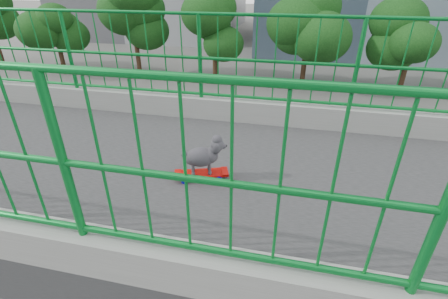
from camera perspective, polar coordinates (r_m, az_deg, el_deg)
road at (r=18.32m, az=0.84°, el=-0.10°), size 18.00×90.00×0.02m
footbridge at (r=5.56m, az=-28.86°, el=-15.90°), size 3.00×24.00×7.00m
railing at (r=4.54m, az=-34.69°, el=2.90°), size 3.00×24.00×1.42m
street_trees at (r=29.14m, az=8.76°, el=20.23°), size 5.30×60.40×7.26m
skateboard at (r=3.20m, az=-4.09°, el=-4.45°), size 0.32×0.56×0.07m
poodle at (r=3.09m, az=-3.78°, el=-1.03°), size 0.27×0.43×0.37m
car_1 at (r=14.45m, az=10.55°, el=-6.27°), size 1.40×4.01×1.32m
car_2 at (r=23.54m, az=-32.02°, el=4.22°), size 2.64×5.73×1.59m
car_3 at (r=20.27m, az=2.48°, el=5.28°), size 2.22×5.46×1.58m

